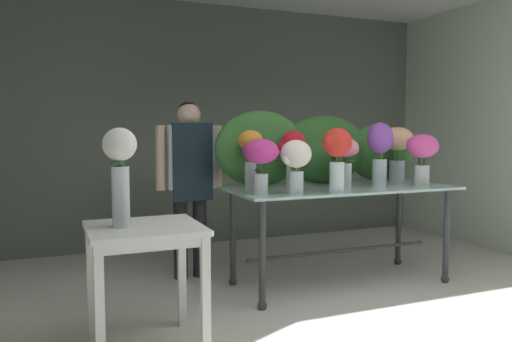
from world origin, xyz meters
The scene contains 16 objects.
ground_plane centered at (0.00, 1.85, 0.00)m, with size 8.14×8.14×0.00m, color beige.
wall_back centered at (0.00, 3.70, 1.34)m, with size 5.40×0.12×2.68m, color slate.
display_table_glass centered at (0.47, 1.73, 0.69)m, with size 1.89×0.83×0.83m.
side_table_white centered at (-1.27, 1.08, 0.64)m, with size 0.65×0.62×0.74m.
florist centered at (-0.64, 2.40, 0.94)m, with size 0.59×0.24×1.53m.
foliage_backdrop centered at (0.38, 2.03, 1.12)m, with size 1.95×0.28×0.63m.
vase_fuchsia_hydrangea centered at (1.12, 1.51, 1.11)m, with size 0.26×0.26×0.44m.
vase_magenta_tulips centered at (-0.34, 1.51, 1.10)m, with size 0.27×0.26×0.41m.
vase_rosy_freesia centered at (0.47, 1.66, 1.08)m, with size 0.22×0.22×0.41m.
vase_violet_anemones centered at (0.79, 1.65, 1.15)m, with size 0.22×0.22×0.53m.
vase_scarlet_peonies centered at (0.23, 1.41, 1.13)m, with size 0.24×0.22×0.49m.
vase_peach_roses centered at (1.13, 1.85, 1.14)m, with size 0.28×0.28×0.50m.
vase_sunset_stock centered at (-0.30, 1.81, 1.13)m, with size 0.20×0.20×0.47m.
vase_crimson_carnations centered at (0.06, 1.80, 1.11)m, with size 0.24×0.20×0.47m.
vase_ivory_snapdragons centered at (-0.08, 1.46, 1.07)m, with size 0.23×0.23×0.40m.
vase_white_roses_tall centered at (-1.40, 1.08, 1.08)m, with size 0.19×0.19×0.57m.
Camera 1 is at (-1.78, -1.87, 1.31)m, focal length 35.60 mm.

